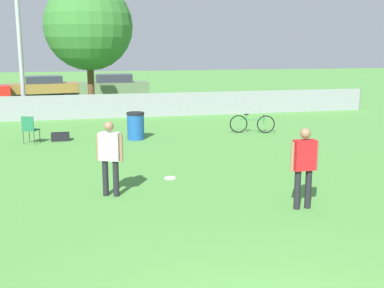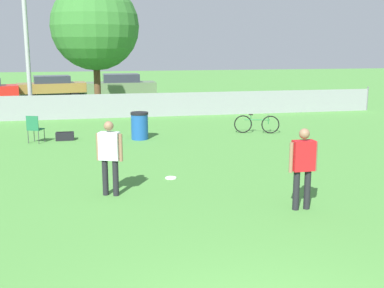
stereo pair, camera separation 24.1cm
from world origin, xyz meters
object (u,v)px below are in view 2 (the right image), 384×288
object	(u,v)px
player_receiver_white	(110,153)
parked_car_tan	(52,86)
bicycle_sideline	(257,124)
frisbee_disc	(171,178)
trash_bin	(140,126)
gear_bag_sideline	(65,136)
folding_chair_sideline	(34,127)
parked_car_olive	(121,85)
tree_near_pole	(95,26)
player_defender_red	(303,163)

from	to	relation	value
player_receiver_white	parked_car_tan	xyz separation A→B (m)	(-2.87, 23.05, -0.33)
bicycle_sideline	frisbee_disc	bearing A→B (deg)	-109.48
frisbee_disc	player_receiver_white	bearing A→B (deg)	-144.50
trash_bin	gear_bag_sideline	size ratio (longest dim) A/B	1.56
folding_chair_sideline	parked_car_olive	size ratio (longest dim) A/B	0.21
frisbee_disc	gear_bag_sideline	xyz separation A→B (m)	(-2.82, 5.66, 0.13)
tree_near_pole	parked_car_tan	distance (m)	10.56
player_defender_red	trash_bin	distance (m)	8.48
parked_car_olive	player_receiver_white	bearing A→B (deg)	-95.75
parked_car_tan	trash_bin	bearing A→B (deg)	-84.83
tree_near_pole	player_receiver_white	bearing A→B (deg)	-89.90
player_receiver_white	tree_near_pole	bearing A→B (deg)	112.86
tree_near_pole	player_defender_red	bearing A→B (deg)	-76.21
player_receiver_white	trash_bin	world-z (taller)	player_receiver_white
bicycle_sideline	parked_car_tan	size ratio (longest dim) A/B	0.35
player_defender_red	player_receiver_white	world-z (taller)	same
player_receiver_white	parked_car_olive	size ratio (longest dim) A/B	0.37
player_defender_red	trash_bin	size ratio (longest dim) A/B	1.72
tree_near_pole	player_receiver_white	world-z (taller)	tree_near_pole
tree_near_pole	trash_bin	world-z (taller)	tree_near_pole
parked_car_tan	tree_near_pole	bearing A→B (deg)	-82.22
gear_bag_sideline	parked_car_tan	world-z (taller)	parked_car_tan
bicycle_sideline	parked_car_tan	xyz separation A→B (m)	(-8.59, 16.39, 0.28)
frisbee_disc	parked_car_tan	bearing A→B (deg)	101.28
bicycle_sideline	trash_bin	world-z (taller)	trash_bin
tree_near_pole	gear_bag_sideline	xyz separation A→B (m)	(-1.28, -6.77, -4.01)
folding_chair_sideline	gear_bag_sideline	xyz separation A→B (m)	(0.96, 0.33, -0.40)
trash_bin	parked_car_olive	xyz separation A→B (m)	(0.33, 15.23, 0.21)
folding_chair_sideline	parked_car_olive	distance (m)	15.68
player_receiver_white	bicycle_sideline	xyz separation A→B (m)	(5.72, 6.67, -0.61)
frisbee_disc	parked_car_tan	world-z (taller)	parked_car_tan
folding_chair_sideline	parked_car_tan	bearing A→B (deg)	-64.35
tree_near_pole	parked_car_olive	bearing A→B (deg)	78.56
parked_car_tan	folding_chair_sideline	bearing A→B (deg)	-96.72
folding_chair_sideline	parked_car_olive	xyz separation A→B (m)	(3.87, 15.20, 0.16)
player_receiver_white	player_defender_red	bearing A→B (deg)	-2.19
gear_bag_sideline	folding_chair_sideline	bearing A→B (deg)	-161.11
trash_bin	gear_bag_sideline	xyz separation A→B (m)	(-2.58, 0.37, -0.35)
bicycle_sideline	trash_bin	distance (m)	4.45
tree_near_pole	trash_bin	distance (m)	8.12
trash_bin	bicycle_sideline	bearing A→B (deg)	3.70
player_defender_red	bicycle_sideline	size ratio (longest dim) A/B	1.01
player_defender_red	frisbee_disc	distance (m)	3.69
player_defender_red	gear_bag_sideline	distance (m)	9.88
parked_car_olive	parked_car_tan	bearing A→B (deg)	160.72
player_defender_red	frisbee_disc	size ratio (longest dim) A/B	5.89
trash_bin	parked_car_tan	world-z (taller)	parked_car_tan
folding_chair_sideline	gear_bag_sideline	distance (m)	1.09
tree_near_pole	frisbee_disc	distance (m)	13.19
bicycle_sideline	parked_car_tan	bearing A→B (deg)	135.17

